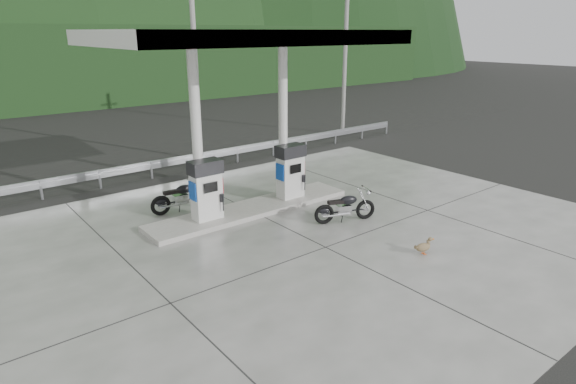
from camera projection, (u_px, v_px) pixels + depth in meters
ground at (302, 236)px, 13.66m from camera, size 160.00×160.00×0.00m
forecourt_apron at (302, 236)px, 13.66m from camera, size 18.00×14.00×0.02m
pump_island at (252, 209)px, 15.48m from camera, size 7.00×1.40×0.15m
gas_pump_left at (206, 190)px, 14.23m from camera, size 0.95×0.55×1.80m
gas_pump_right at (290, 171)px, 16.12m from camera, size 0.95×0.55×1.80m
canopy_column_left at (197, 134)px, 14.02m from camera, size 0.30×0.30×5.00m
canopy_column_right at (283, 122)px, 15.91m from camera, size 0.30×0.30×5.00m
canopy_roof at (247, 37)px, 13.81m from camera, size 8.50×5.00×0.40m
guardrail at (174, 157)px, 19.37m from camera, size 26.00×0.16×1.42m
road at (141, 157)px, 22.19m from camera, size 60.00×7.00×0.01m
utility_pole_b at (196, 69)px, 20.62m from camera, size 0.22×0.22×8.00m
utility_pole_c at (345, 61)px, 25.93m from camera, size 0.22×0.22×8.00m
tree_band at (37, 68)px, 34.96m from camera, size 80.00×6.00×6.00m
motorcycle_left at (182, 197)px, 15.42m from camera, size 1.97×0.74×0.92m
motorcycle_right at (345, 208)px, 14.55m from camera, size 1.93×1.20×0.87m
duck at (423, 247)px, 12.46m from camera, size 0.55×0.28×0.38m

